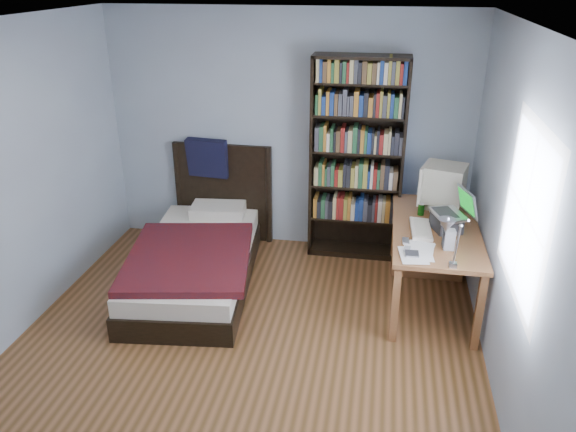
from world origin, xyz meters
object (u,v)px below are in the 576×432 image
object	(u,v)px
laptop	(449,218)
bookshelf	(357,160)
speaker	(449,239)
desk_lamp	(448,230)
desk	(430,239)
soda_can	(421,209)
bed	(199,255)
keyboard	(421,229)
crt_monitor	(442,184)

from	to	relation	value
laptop	bookshelf	distance (m)	1.22
speaker	desk_lamp	bearing A→B (deg)	-102.81
desk	laptop	world-z (taller)	laptop
soda_can	bed	distance (m)	2.18
keyboard	bookshelf	distance (m)	1.14
speaker	soda_can	size ratio (longest dim) A/B	1.59
desk	keyboard	size ratio (longest dim) A/B	3.52
crt_monitor	speaker	world-z (taller)	crt_monitor
keyboard	speaker	size ratio (longest dim) A/B	2.55
desk	laptop	size ratio (longest dim) A/B	3.79
desk_lamp	speaker	size ratio (longest dim) A/B	3.44
desk	bed	world-z (taller)	bed
bookshelf	desk_lamp	bearing A→B (deg)	-68.66
laptop	desk_lamp	bearing A→B (deg)	-97.27
soda_can	keyboard	bearing A→B (deg)	-92.05
crt_monitor	keyboard	xyz separation A→B (m)	(-0.20, -0.54, -0.23)
soda_can	speaker	bearing A→B (deg)	-73.83
keyboard	bookshelf	size ratio (longest dim) A/B	0.21
laptop	bookshelf	xyz separation A→B (m)	(-0.86, 0.84, 0.21)
crt_monitor	bookshelf	size ratio (longest dim) A/B	0.22
crt_monitor	bed	size ratio (longest dim) A/B	0.22
keyboard	soda_can	world-z (taller)	soda_can
crt_monitor	keyboard	bearing A→B (deg)	-109.76
laptop	bookshelf	bearing A→B (deg)	135.64
bed	soda_can	bearing A→B (deg)	7.08
desk_lamp	keyboard	size ratio (longest dim) A/B	1.35
desk_lamp	bookshelf	distance (m)	2.01
laptop	soda_can	bearing A→B (deg)	126.73
desk	soda_can	bearing A→B (deg)	-127.68
desk_lamp	soda_can	world-z (taller)	desk_lamp
desk	speaker	world-z (taller)	speaker
keyboard	soda_can	xyz separation A→B (m)	(0.01, 0.35, 0.04)
laptop	soda_can	distance (m)	0.37
crt_monitor	desk	bearing A→B (deg)	-153.44
desk_lamp	bookshelf	world-z (taller)	bookshelf
keyboard	crt_monitor	bearing A→B (deg)	67.93
laptop	bed	world-z (taller)	bed
desk	bookshelf	world-z (taller)	bookshelf
desk	speaker	bearing A→B (deg)	-85.22
keyboard	speaker	world-z (taller)	speaker
soda_can	bookshelf	bearing A→B (deg)	139.53
speaker	bookshelf	size ratio (longest dim) A/B	0.08
laptop	keyboard	size ratio (longest dim) A/B	0.93
speaker	bed	size ratio (longest dim) A/B	0.08
laptop	speaker	xyz separation A→B (m)	(-0.03, -0.37, -0.02)
desk	keyboard	world-z (taller)	keyboard
laptop	keyboard	bearing A→B (deg)	-166.02
speaker	bed	world-z (taller)	bed
speaker	bed	xyz separation A→B (m)	(-2.29, 0.41, -0.56)
laptop	keyboard	distance (m)	0.26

